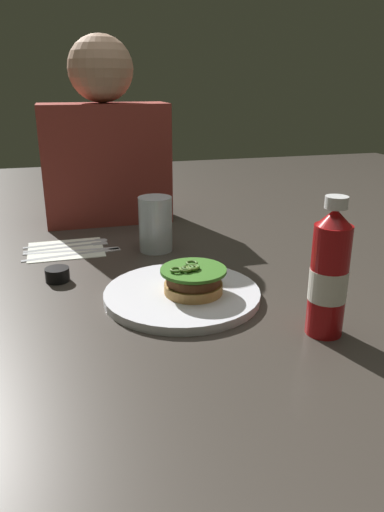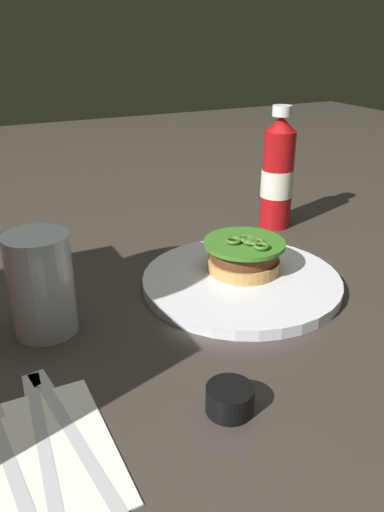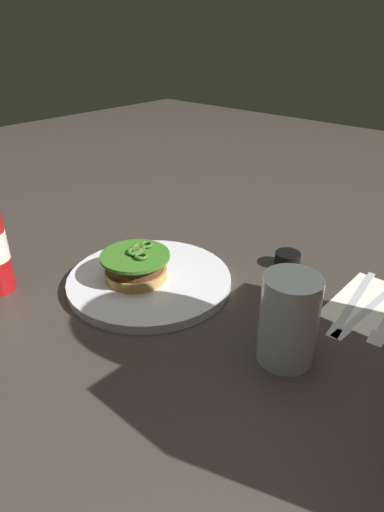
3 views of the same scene
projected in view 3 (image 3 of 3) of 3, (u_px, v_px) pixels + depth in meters
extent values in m
plane|color=#39332D|center=(175.00, 300.00, 0.73)|extent=(3.00, 3.00, 0.00)
cylinder|color=white|center=(150.00, 280.00, 0.77)|extent=(0.29, 0.29, 0.02)
cylinder|color=tan|center=(136.00, 273.00, 0.76)|extent=(0.11, 0.11, 0.02)
cylinder|color=#512D19|center=(136.00, 265.00, 0.75)|extent=(0.10, 0.10, 0.02)
cylinder|color=red|center=(135.00, 259.00, 0.75)|extent=(0.09, 0.09, 0.01)
cylinder|color=#377221|center=(135.00, 256.00, 0.74)|extent=(0.12, 0.12, 0.01)
torus|color=#416C2B|center=(140.00, 249.00, 0.75)|extent=(0.02, 0.02, 0.01)
torus|color=#446C27|center=(141.00, 256.00, 0.73)|extent=(0.02, 0.02, 0.01)
torus|color=#437A28|center=(134.00, 252.00, 0.74)|extent=(0.02, 0.02, 0.01)
torus|color=#507228|center=(139.00, 247.00, 0.76)|extent=(0.02, 0.02, 0.01)
torus|color=#437026|center=(146.00, 244.00, 0.77)|extent=(0.02, 0.02, 0.01)
torus|color=#44651B|center=(134.00, 251.00, 0.75)|extent=(0.02, 0.02, 0.01)
cylinder|color=silver|center=(290.00, 318.00, 0.58)|extent=(0.08, 0.08, 0.13)
cylinder|color=black|center=(287.00, 259.00, 0.83)|extent=(0.05, 0.05, 0.03)
cube|color=white|center=(382.00, 308.00, 0.71)|extent=(0.18, 0.15, 0.00)
cube|color=silver|center=(356.00, 296.00, 0.73)|extent=(0.20, 0.04, 0.00)
cube|color=silver|center=(340.00, 322.00, 0.67)|extent=(0.08, 0.03, 0.00)
cube|color=silver|center=(374.00, 303.00, 0.71)|extent=(0.19, 0.02, 0.00)
cube|color=silver|center=(349.00, 325.00, 0.66)|extent=(0.08, 0.02, 0.00)
cube|color=silver|center=(377.00, 336.00, 0.64)|extent=(0.04, 0.03, 0.00)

